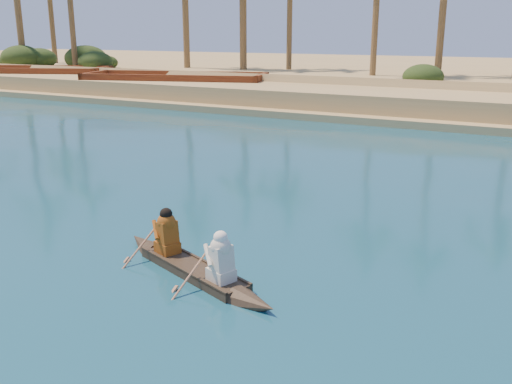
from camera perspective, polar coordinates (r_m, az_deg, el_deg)
The scene contains 5 objects.
sandy_embankment at distance 52.78m, azimuth 16.04°, elevation 10.97°, with size 150.00×51.00×1.50m.
shrub_cluster at distance 37.95m, azimuth 10.63°, elevation 10.70°, with size 100.00×6.00×2.40m, color black, non-canonical shape.
canoe at distance 10.70m, azimuth -6.34°, elevation -6.94°, with size 4.40×2.11×1.23m.
barge_left at distance 49.17m, azimuth -21.60°, elevation 10.40°, with size 12.82×8.44×2.03m.
barge_mid at distance 39.39m, azimuth -8.03°, elevation 10.26°, with size 12.70×7.43×2.01m.
Camera 1 is at (11.97, -4.38, 4.34)m, focal length 40.00 mm.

